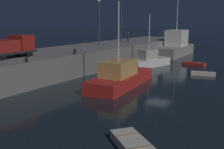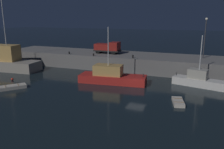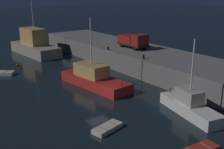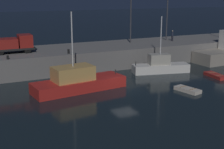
{
  "view_description": "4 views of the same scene",
  "coord_description": "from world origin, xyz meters",
  "px_view_note": "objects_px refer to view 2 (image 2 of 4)",
  "views": [
    {
      "loc": [
        -28.97,
        -12.61,
        6.82
      ],
      "look_at": [
        -5.4,
        2.74,
        1.32
      ],
      "focal_mm": 45.97,
      "sensor_mm": 36.0,
      "label": 1
    },
    {
      "loc": [
        8.07,
        -29.68,
        9.86
      ],
      "look_at": [
        -4.84,
        3.16,
        1.05
      ],
      "focal_mm": 36.99,
      "sensor_mm": 36.0,
      "label": 2
    },
    {
      "loc": [
        24.25,
        -16.1,
        11.79
      ],
      "look_at": [
        -4.27,
        4.81,
        1.11
      ],
      "focal_mm": 45.94,
      "sensor_mm": 36.0,
      "label": 3
    },
    {
      "loc": [
        -15.27,
        -29.22,
        10.29
      ],
      "look_at": [
        -0.36,
        2.46,
        1.27
      ],
      "focal_mm": 50.84,
      "sensor_mm": 36.0,
      "label": 4
    }
  ],
  "objects_px": {
    "fishing_boat_white": "(7,61)",
    "dinghy_orange_near": "(178,102)",
    "fishing_boat_blue": "(199,80)",
    "fishing_trawler_red": "(111,76)",
    "dinghy_red_small": "(12,87)",
    "mooring_buoy_near": "(12,79)",
    "bollard_east": "(133,57)",
    "utility_truck": "(108,47)",
    "bollard_west": "(93,55)",
    "bollard_central": "(69,53)",
    "lamp_post_west": "(205,34)"
  },
  "relations": [
    {
      "from": "dinghy_orange_near",
      "to": "bollard_east",
      "type": "xyz_separation_m",
      "value": [
        -9.27,
        12.5,
        2.83
      ]
    },
    {
      "from": "mooring_buoy_near",
      "to": "bollard_west",
      "type": "bearing_deg",
      "value": 51.2
    },
    {
      "from": "utility_truck",
      "to": "bollard_west",
      "type": "distance_m",
      "value": 4.26
    },
    {
      "from": "fishing_boat_white",
      "to": "dinghy_orange_near",
      "type": "bearing_deg",
      "value": -11.19
    },
    {
      "from": "fishing_boat_blue",
      "to": "utility_truck",
      "type": "relative_size",
      "value": 1.47
    },
    {
      "from": "fishing_trawler_red",
      "to": "utility_truck",
      "type": "xyz_separation_m",
      "value": [
        -4.95,
        10.58,
        2.95
      ]
    },
    {
      "from": "dinghy_red_small",
      "to": "bollard_west",
      "type": "relative_size",
      "value": 8.45
    },
    {
      "from": "fishing_boat_blue",
      "to": "bollard_east",
      "type": "relative_size",
      "value": 13.83
    },
    {
      "from": "fishing_trawler_red",
      "to": "dinghy_red_small",
      "type": "relative_size",
      "value": 2.75
    },
    {
      "from": "mooring_buoy_near",
      "to": "bollard_east",
      "type": "bearing_deg",
      "value": 35.12
    },
    {
      "from": "bollard_east",
      "to": "utility_truck",
      "type": "bearing_deg",
      "value": 150.62
    },
    {
      "from": "fishing_boat_white",
      "to": "mooring_buoy_near",
      "type": "bearing_deg",
      "value": -40.81
    },
    {
      "from": "dinghy_orange_near",
      "to": "fishing_trawler_red",
      "type": "bearing_deg",
      "value": 152.77
    },
    {
      "from": "fishing_boat_white",
      "to": "lamp_post_west",
      "type": "height_order",
      "value": "fishing_boat_white"
    },
    {
      "from": "dinghy_orange_near",
      "to": "mooring_buoy_near",
      "type": "distance_m",
      "value": 25.87
    },
    {
      "from": "bollard_central",
      "to": "fishing_trawler_red",
      "type": "bearing_deg",
      "value": -30.66
    },
    {
      "from": "lamp_post_west",
      "to": "mooring_buoy_near",
      "type": "bearing_deg",
      "value": -149.73
    },
    {
      "from": "fishing_trawler_red",
      "to": "fishing_boat_blue",
      "type": "distance_m",
      "value": 12.93
    },
    {
      "from": "lamp_post_west",
      "to": "bollard_central",
      "type": "relative_size",
      "value": 14.34
    },
    {
      "from": "dinghy_orange_near",
      "to": "bollard_central",
      "type": "distance_m",
      "value": 25.61
    },
    {
      "from": "bollard_central",
      "to": "dinghy_red_small",
      "type": "bearing_deg",
      "value": -90.84
    },
    {
      "from": "fishing_trawler_red",
      "to": "dinghy_red_small",
      "type": "bearing_deg",
      "value": -145.73
    },
    {
      "from": "dinghy_orange_near",
      "to": "utility_truck",
      "type": "relative_size",
      "value": 0.58
    },
    {
      "from": "fishing_trawler_red",
      "to": "mooring_buoy_near",
      "type": "distance_m",
      "value": 15.98
    },
    {
      "from": "fishing_boat_blue",
      "to": "utility_truck",
      "type": "xyz_separation_m",
      "value": [
        -17.55,
        7.67,
        3.07
      ]
    },
    {
      "from": "bollard_central",
      "to": "bollard_west",
      "type": "bearing_deg",
      "value": -2.97
    },
    {
      "from": "lamp_post_west",
      "to": "bollard_west",
      "type": "bearing_deg",
      "value": -164.79
    },
    {
      "from": "fishing_boat_blue",
      "to": "fishing_boat_white",
      "type": "relative_size",
      "value": 0.59
    },
    {
      "from": "fishing_boat_blue",
      "to": "bollard_west",
      "type": "relative_size",
      "value": 17.22
    },
    {
      "from": "fishing_trawler_red",
      "to": "bollard_east",
      "type": "bearing_deg",
      "value": 79.55
    },
    {
      "from": "utility_truck",
      "to": "dinghy_orange_near",
      "type": "bearing_deg",
      "value": -45.91
    },
    {
      "from": "dinghy_red_small",
      "to": "bollard_west",
      "type": "xyz_separation_m",
      "value": [
        5.66,
        14.75,
        2.73
      ]
    },
    {
      "from": "dinghy_red_small",
      "to": "mooring_buoy_near",
      "type": "xyz_separation_m",
      "value": [
        -3.38,
        3.5,
        -0.05
      ]
    },
    {
      "from": "dinghy_red_small",
      "to": "fishing_trawler_red",
      "type": "bearing_deg",
      "value": 34.27
    },
    {
      "from": "fishing_boat_white",
      "to": "utility_truck",
      "type": "relative_size",
      "value": 2.49
    },
    {
      "from": "fishing_boat_blue",
      "to": "dinghy_orange_near",
      "type": "distance_m",
      "value": 8.62
    },
    {
      "from": "fishing_trawler_red",
      "to": "fishing_boat_white",
      "type": "xyz_separation_m",
      "value": [
        -21.7,
        0.94,
        0.67
      ]
    },
    {
      "from": "fishing_boat_blue",
      "to": "utility_truck",
      "type": "distance_m",
      "value": 19.39
    },
    {
      "from": "mooring_buoy_near",
      "to": "fishing_trawler_red",
      "type": "bearing_deg",
      "value": 16.77
    },
    {
      "from": "dinghy_orange_near",
      "to": "dinghy_red_small",
      "type": "distance_m",
      "value": 22.63
    },
    {
      "from": "dinghy_orange_near",
      "to": "utility_truck",
      "type": "distance_m",
      "value": 22.62
    },
    {
      "from": "fishing_boat_blue",
      "to": "dinghy_red_small",
      "type": "bearing_deg",
      "value": -155.79
    },
    {
      "from": "bollard_west",
      "to": "fishing_trawler_red",
      "type": "bearing_deg",
      "value": -46.79
    },
    {
      "from": "fishing_boat_blue",
      "to": "bollard_east",
      "type": "height_order",
      "value": "fishing_boat_blue"
    },
    {
      "from": "fishing_boat_blue",
      "to": "bollard_west",
      "type": "distance_m",
      "value": 19.32
    },
    {
      "from": "fishing_trawler_red",
      "to": "dinghy_orange_near",
      "type": "distance_m",
      "value": 11.92
    },
    {
      "from": "utility_truck",
      "to": "bollard_west",
      "type": "xyz_separation_m",
      "value": [
        -1.29,
        -3.94,
        -0.99
      ]
    },
    {
      "from": "fishing_trawler_red",
      "to": "dinghy_red_small",
      "type": "height_order",
      "value": "fishing_trawler_red"
    },
    {
      "from": "bollard_west",
      "to": "fishing_boat_white",
      "type": "bearing_deg",
      "value": -159.76
    },
    {
      "from": "mooring_buoy_near",
      "to": "bollard_central",
      "type": "height_order",
      "value": "bollard_central"
    }
  ]
}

